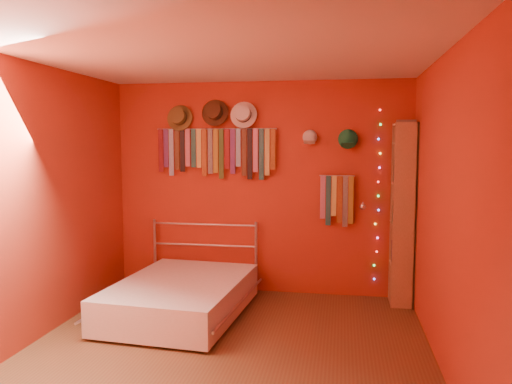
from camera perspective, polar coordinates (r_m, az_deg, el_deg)
The scene contains 16 objects.
ground at distance 4.54m, azimuth -3.31°, elevation -17.51°, with size 3.50×3.50×0.00m, color brown.
back_wall at distance 5.92m, azimuth 0.48°, elevation 0.46°, with size 3.50×0.02×2.50m, color #AE341C.
right_wall at distance 4.18m, azimuth 20.68°, elevation -2.10°, with size 0.02×3.50×2.50m, color #AE341C.
left_wall at distance 4.92m, azimuth -23.68°, elevation -1.09°, with size 0.02×3.50×2.50m, color #AE341C.
ceiling at distance 4.24m, azimuth -3.51°, elevation 15.33°, with size 3.50×3.50×0.02m, color white.
tie_rack at distance 5.94m, azimuth -4.53°, elevation 4.83°, with size 1.45×0.03×0.60m.
small_tie_rack at distance 5.79m, azimuth 9.25°, elevation -0.70°, with size 0.40×0.03×0.59m.
fedora_olive at distance 6.04m, azimuth -8.82°, elevation 8.46°, with size 0.31×0.17×0.31m.
fedora_brown at distance 5.92m, azimuth -4.80°, elevation 9.12°, with size 0.32×0.17×0.31m.
fedora_white at distance 5.84m, azimuth -1.50°, elevation 8.91°, with size 0.31×0.17×0.31m.
cap_white at distance 5.78m, azimuth 6.17°, elevation 6.24°, with size 0.17×0.22×0.17m.
cap_green at distance 5.76m, azimuth 10.46°, elevation 5.95°, with size 0.20×0.25×0.20m.
fairy_lights at distance 5.82m, azimuth 13.75°, elevation -0.45°, with size 0.06×0.02×1.96m.
reading_lamp at distance 5.63m, azimuth 12.09°, elevation -1.61°, with size 0.07×0.31×0.09m.
bookshelf at distance 5.69m, azimuth 16.81°, elevation -2.35°, with size 0.25×0.34×2.00m.
bed at distance 5.32m, azimuth -8.56°, elevation -11.72°, with size 1.42×1.82×0.86m.
Camera 1 is at (0.96, -4.07, 1.79)m, focal length 35.00 mm.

